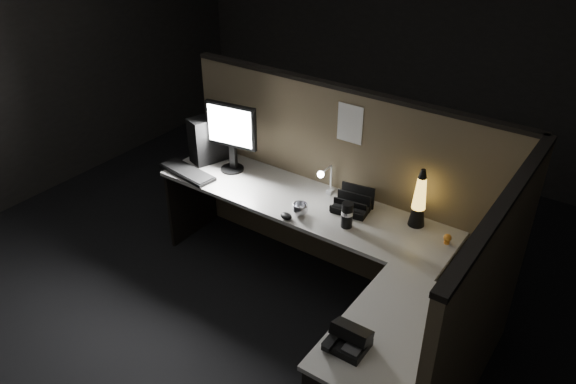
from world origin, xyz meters
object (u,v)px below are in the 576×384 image
Objects in this scene: pc_tower at (212,138)px; monitor at (231,131)px; lava_lamp at (419,202)px; desk_phone at (348,339)px; keyboard at (187,172)px.

pc_tower is 0.29m from monitor.
desk_phone is (0.17, -1.23, -0.13)m from lava_lamp.
monitor is 2.05m from desk_phone.
monitor is 0.49m from keyboard.
monitor reaches higher than pc_tower.
monitor is at bearing 146.21° from desk_phone.
desk_phone is at bearing -82.14° from lava_lamp.
monitor reaches higher than desk_phone.
desk_phone is at bearing -16.01° from keyboard.
desk_phone is at bearing -11.86° from pc_tower.
pc_tower is 0.68× the size of monitor.
pc_tower reaches higher than keyboard.
desk_phone is (1.69, -1.12, -0.29)m from monitor.
pc_tower is 0.89× the size of lava_lamp.
pc_tower is 0.36m from keyboard.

